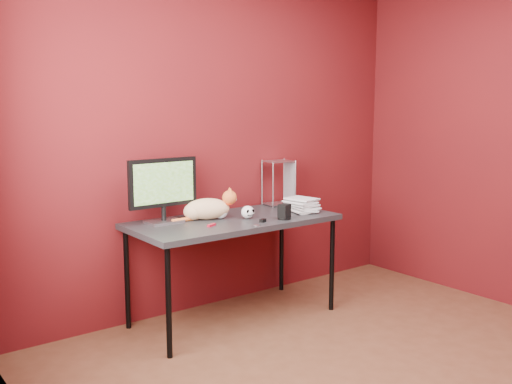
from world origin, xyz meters
TOP-DOWN VIEW (x-y plane):
  - room at (0.00, 0.00)m, footprint 3.52×3.52m
  - desk at (-0.15, 1.37)m, footprint 1.50×0.70m
  - monitor at (-0.62, 1.54)m, footprint 0.52×0.18m
  - cat at (-0.31, 1.46)m, footprint 0.47×0.29m
  - skull_mug at (-0.07, 1.31)m, footprint 0.10×0.10m
  - speaker at (0.12, 1.13)m, footprint 0.09×0.09m
  - book_stack at (0.34, 1.30)m, footprint 0.23×0.27m
  - wire_rack at (0.47, 1.62)m, footprint 0.23×0.20m
  - pocket_knife at (-0.42, 1.25)m, footprint 0.08×0.05m
  - black_gadget at (-0.06, 1.14)m, footprint 0.06×0.04m
  - washer at (-0.16, 1.08)m, footprint 0.04×0.04m

SIDE VIEW (x-z plane):
  - desk at x=-0.15m, z-range 0.32..1.07m
  - washer at x=-0.16m, z-range 0.75..0.75m
  - pocket_knife at x=-0.42m, z-range 0.75..0.77m
  - black_gadget at x=-0.06m, z-range 0.75..0.77m
  - skull_mug at x=-0.07m, z-range 0.75..0.84m
  - speaker at x=0.12m, z-range 0.75..0.85m
  - cat at x=-0.31m, z-range 0.72..0.94m
  - wire_rack at x=0.47m, z-range 0.75..1.12m
  - monitor at x=-0.62m, z-range 0.78..1.22m
  - book_stack at x=0.34m, z-range 0.75..1.91m
  - room at x=0.00m, z-range 0.14..2.75m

